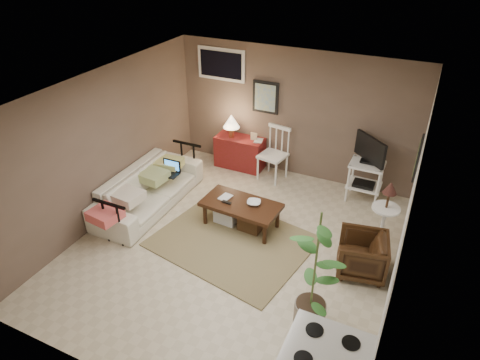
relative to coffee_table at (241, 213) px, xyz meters
The scene contains 19 objects.
floor 0.59m from the coffee_table, 75.33° to the right, with size 5.00×5.00×0.00m, color #C1B293.
art_back 2.34m from the coffee_table, 101.97° to the left, with size 0.50×0.03×0.60m, color black.
art_right 2.73m from the coffee_table, 12.93° to the left, with size 0.03×0.60×0.45m, color black.
window 2.91m from the coffee_table, 123.81° to the left, with size 0.96×0.03×0.60m, color white.
rug 0.50m from the coffee_table, 81.79° to the right, with size 2.22×1.77×0.02m, color olive.
coffee_table is the anchor object (origin of this frame).
sofa 1.68m from the coffee_table, behind, with size 2.21×0.64×0.86m, color white.
sofa_pillows 1.68m from the coffee_table, 166.85° to the right, with size 0.42×2.10×0.15m, color beige, non-canonical shape.
sofa_end_rails 1.55m from the coffee_table, behind, with size 0.59×2.21×0.74m, color black, non-canonical shape.
laptop 1.51m from the coffee_table, 169.96° to the left, with size 0.34×0.25×0.23m.
red_console 1.96m from the coffee_table, 115.98° to the left, with size 0.95×0.42×1.10m.
spindle_chair 1.65m from the coffee_table, 93.18° to the left, with size 0.53×0.53×1.02m.
tv_stand 2.31m from the coffee_table, 45.02° to the left, with size 0.57×0.52×1.20m.
side_table 2.20m from the coffee_table, 13.75° to the left, with size 0.41×0.41×1.08m.
armchair 1.97m from the coffee_table, ahead, with size 0.64×0.60×0.65m, color #311D0D.
potted_plant 2.23m from the coffee_table, 42.06° to the right, with size 0.42×0.42×1.69m.
bowl 0.35m from the coffee_table, 17.83° to the left, with size 0.21×0.05×0.21m, color #371D0F.
book_table 0.47m from the coffee_table, behind, with size 0.16×0.02×0.22m, color #371D0F.
book_console 1.90m from the coffee_table, 106.81° to the left, with size 0.16×0.02×0.21m, color #371D0F.
Camera 1 is at (2.21, -4.50, 4.20)m, focal length 32.00 mm.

